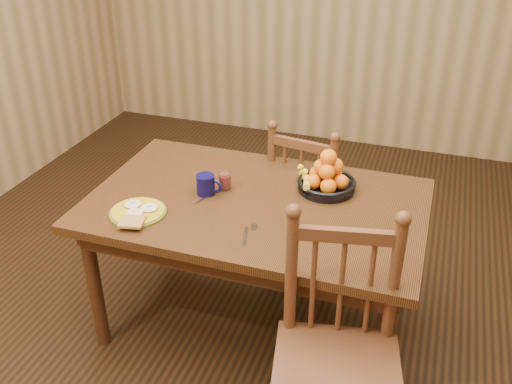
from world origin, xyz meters
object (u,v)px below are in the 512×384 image
(coffee_mug, at_px, (206,184))
(fruit_bowl, at_px, (326,178))
(breakfast_plate, at_px, (138,212))
(chair_near, at_px, (337,358))
(dining_table, at_px, (256,216))
(chair_far, at_px, (309,200))

(coffee_mug, relative_size, fruit_bowl, 0.41)
(breakfast_plate, relative_size, fruit_bowl, 0.92)
(chair_near, xyz_separation_m, coffee_mug, (-0.79, 0.63, 0.29))
(breakfast_plate, distance_m, coffee_mug, 0.36)
(dining_table, xyz_separation_m, coffee_mug, (-0.25, -0.01, 0.14))
(coffee_mug, bearing_deg, dining_table, 1.86)
(breakfast_plate, relative_size, coffee_mug, 2.22)
(chair_far, bearing_deg, breakfast_plate, 63.30)
(chair_far, relative_size, chair_near, 0.91)
(breakfast_plate, bearing_deg, coffee_mug, 50.93)
(breakfast_plate, bearing_deg, chair_near, -19.01)
(dining_table, bearing_deg, chair_far, 76.81)
(chair_far, xyz_separation_m, fruit_bowl, (0.16, -0.36, 0.35))
(coffee_mug, xyz_separation_m, fruit_bowl, (0.54, 0.22, 0.01))
(chair_near, height_order, coffee_mug, chair_near)
(dining_table, relative_size, breakfast_plate, 5.39)
(chair_near, bearing_deg, coffee_mug, 130.18)
(fruit_bowl, bearing_deg, coffee_mug, -157.52)
(chair_far, xyz_separation_m, chair_near, (0.41, -1.21, 0.05))
(breakfast_plate, distance_m, fruit_bowl, 0.92)
(dining_table, xyz_separation_m, fruit_bowl, (0.29, 0.22, 0.15))
(dining_table, distance_m, coffee_mug, 0.29)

